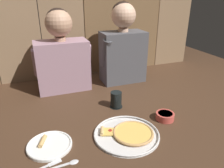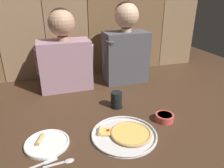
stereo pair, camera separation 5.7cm
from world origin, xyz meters
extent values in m
plane|color=#422B1C|center=(0.00, 0.00, 0.00)|extent=(3.20, 3.20, 0.00)
cylinder|color=silver|center=(-0.04, -0.19, 0.00)|extent=(0.35, 0.35, 0.01)
torus|color=silver|center=(-0.04, -0.19, 0.01)|extent=(0.35, 0.35, 0.01)
cylinder|color=#B23823|center=(0.00, -0.20, 0.01)|extent=(0.21, 0.21, 0.00)
cylinder|color=#EABC56|center=(0.00, -0.20, 0.01)|extent=(0.20, 0.20, 0.01)
torus|color=tan|center=(0.00, -0.20, 0.01)|extent=(0.22, 0.22, 0.01)
cube|color=#EABC56|center=(-0.12, -0.14, 0.01)|extent=(0.08, 0.08, 0.01)
cylinder|color=tan|center=(-0.15, -0.13, 0.02)|extent=(0.04, 0.07, 0.02)
cylinder|color=#A3281E|center=(-0.11, -0.14, 0.02)|extent=(0.02, 0.02, 0.00)
cylinder|color=white|center=(-0.43, -0.14, 0.01)|extent=(0.22, 0.22, 0.01)
torus|color=white|center=(-0.43, -0.14, 0.01)|extent=(0.22, 0.22, 0.01)
cylinder|color=tan|center=(-0.46, -0.11, 0.02)|extent=(0.05, 0.08, 0.02)
cylinder|color=black|center=(0.03, 0.12, 0.00)|extent=(0.09, 0.09, 0.01)
cylinder|color=black|center=(0.03, 0.12, 0.06)|extent=(0.08, 0.08, 0.10)
cylinder|color=#CC4C42|center=(0.25, -0.13, 0.02)|extent=(0.11, 0.11, 0.04)
cylinder|color=#B23823|center=(0.25, -0.13, 0.03)|extent=(0.09, 0.09, 0.02)
cube|color=silver|center=(-0.42, -0.26, 0.00)|extent=(0.06, 0.04, 0.00)
cube|color=silver|center=(-0.41, -0.29, 0.00)|extent=(0.10, 0.02, 0.01)
ellipsoid|color=silver|center=(-0.34, -0.29, 0.00)|extent=(0.05, 0.03, 0.01)
cube|color=gray|center=(-0.25, 0.54, 0.19)|extent=(0.39, 0.21, 0.38)
cylinder|color=tan|center=(-0.25, 0.54, 0.40)|extent=(0.08, 0.08, 0.03)
sphere|color=tan|center=(-0.25, 0.54, 0.51)|extent=(0.19, 0.19, 0.19)
sphere|color=black|center=(-0.25, 0.55, 0.52)|extent=(0.18, 0.18, 0.18)
cylinder|color=gray|center=(-0.42, 0.50, 0.25)|extent=(0.08, 0.13, 0.22)
cylinder|color=gray|center=(-0.07, 0.50, 0.25)|extent=(0.08, 0.12, 0.22)
cube|color=#4C4C51|center=(0.25, 0.54, 0.21)|extent=(0.36, 0.21, 0.42)
cylinder|color=#DBAD8E|center=(0.25, 0.54, 0.43)|extent=(0.08, 0.08, 0.03)
sphere|color=#DBAD8E|center=(0.25, 0.54, 0.54)|extent=(0.19, 0.19, 0.19)
sphere|color=black|center=(0.25, 0.55, 0.56)|extent=(0.18, 0.18, 0.18)
cylinder|color=#4C4C51|center=(0.09, 0.50, 0.27)|extent=(0.08, 0.15, 0.24)
cylinder|color=#4C4C51|center=(0.41, 0.50, 0.27)|extent=(0.08, 0.11, 0.24)
camera|label=1|loc=(-0.44, -1.05, 0.71)|focal=34.31mm
camera|label=2|loc=(-0.39, -1.07, 0.71)|focal=34.31mm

